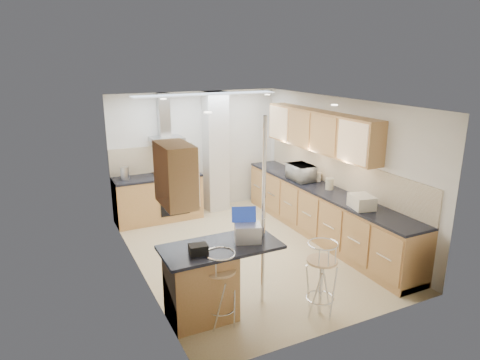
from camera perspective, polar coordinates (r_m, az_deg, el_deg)
name	(u,v)px	position (r m, az deg, el deg)	size (l,w,h in m)	color
ground	(248,251)	(7.34, 1.10, -9.49)	(4.80, 4.80, 0.00)	#C8B085
room_shell	(256,156)	(7.28, 2.10, 3.19)	(3.64, 4.84, 2.51)	silver
right_counter	(322,212)	(7.90, 10.89, -4.24)	(0.63, 4.40, 0.92)	#AD8345
back_counter	(158,198)	(8.68, -10.85, -2.35)	(1.70, 0.63, 0.92)	#AD8345
peninsula	(221,279)	(5.53, -2.54, -13.10)	(1.47, 0.72, 0.94)	#AD8345
microwave	(301,172)	(8.14, 8.17, 1.01)	(0.54, 0.37, 0.30)	white
laptop	(248,233)	(5.38, 1.03, -7.08)	(0.32, 0.24, 0.22)	#A5A7AD
bag	(198,249)	(5.10, -5.58, -9.19)	(0.21, 0.16, 0.12)	black
bar_stool_near	(221,289)	(5.32, -2.61, -14.26)	(0.39, 0.39, 0.97)	tan
bar_stool_end	(321,279)	(5.59, 10.75, -12.79)	(0.40, 0.40, 0.99)	tan
jar_a	(318,177)	(8.15, 10.36, 0.44)	(0.12, 0.12, 0.16)	beige
jar_b	(289,170)	(8.56, 6.60, 1.28)	(0.11, 0.11, 0.15)	beige
jar_c	(329,184)	(7.67, 11.85, -0.51)	(0.14, 0.14, 0.20)	#B1AB8E
jar_d	(367,205)	(6.80, 16.58, -3.27)	(0.10, 0.10, 0.14)	white
bread_bin	(362,202)	(6.85, 15.92, -2.81)	(0.31, 0.39, 0.20)	beige
kettle	(125,173)	(8.40, -15.13, 0.87)	(0.16, 0.16, 0.24)	#ADAFB2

